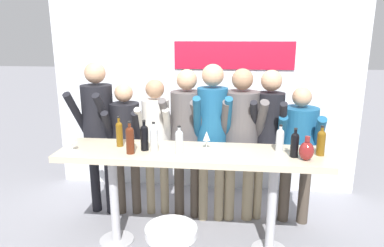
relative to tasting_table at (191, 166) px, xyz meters
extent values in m
plane|color=gray|center=(0.00, 0.00, -0.89)|extent=(40.00, 40.00, 0.00)
cube|color=silver|center=(0.00, 1.52, 0.48)|extent=(4.17, 0.10, 2.75)
cube|color=#B2142D|center=(0.40, 1.46, 0.98)|extent=(1.56, 0.02, 0.36)
cube|color=beige|center=(0.00, 0.00, 0.12)|extent=(2.57, 0.62, 0.06)
cylinder|color=#B2B2B7|center=(-0.80, 0.00, -0.38)|extent=(0.09, 0.09, 0.98)
cylinder|color=#B2B2B7|center=(-0.80, 0.00, -0.88)|extent=(0.36, 0.36, 0.02)
cylinder|color=#B2B2B7|center=(0.80, 0.00, -0.38)|extent=(0.09, 0.09, 0.98)
cylinder|color=white|center=(-0.08, -0.70, -0.30)|extent=(0.42, 0.42, 0.07)
cylinder|color=black|center=(-1.26, 0.63, -0.45)|extent=(0.11, 0.11, 0.88)
cylinder|color=black|center=(-1.06, 0.61, -0.45)|extent=(0.11, 0.11, 0.88)
cylinder|color=black|center=(-1.16, 0.62, 0.34)|extent=(0.39, 0.39, 0.70)
sphere|color=tan|center=(-1.16, 0.62, 0.82)|extent=(0.24, 0.24, 0.24)
cylinder|color=black|center=(-1.34, 0.46, 0.39)|extent=(0.13, 0.42, 0.53)
cylinder|color=black|center=(-1.01, 0.43, 0.39)|extent=(0.13, 0.42, 0.53)
cylinder|color=#473D33|center=(-0.93, 0.61, -0.51)|extent=(0.11, 0.11, 0.77)
cylinder|color=#473D33|center=(-0.75, 0.63, -0.51)|extent=(0.11, 0.11, 0.77)
cylinder|color=black|center=(-0.84, 0.62, 0.18)|extent=(0.38, 0.38, 0.61)
sphere|color=tan|center=(-0.84, 0.62, 0.60)|extent=(0.21, 0.21, 0.21)
cylinder|color=black|center=(-0.98, 0.45, 0.22)|extent=(0.13, 0.37, 0.47)
cylinder|color=black|center=(-0.66, 0.49, 0.22)|extent=(0.13, 0.37, 0.47)
cylinder|color=gray|center=(-0.57, 0.65, -0.50)|extent=(0.10, 0.10, 0.79)
cylinder|color=gray|center=(-0.40, 0.66, -0.50)|extent=(0.10, 0.10, 0.79)
cylinder|color=beige|center=(-0.48, 0.65, 0.21)|extent=(0.34, 0.34, 0.63)
sphere|color=#9E7556|center=(-0.48, 0.65, 0.65)|extent=(0.21, 0.21, 0.21)
cylinder|color=beige|center=(-0.62, 0.49, 0.26)|extent=(0.10, 0.37, 0.48)
cylinder|color=beige|center=(-0.33, 0.51, 0.26)|extent=(0.10, 0.37, 0.48)
cylinder|color=#473D33|center=(-0.22, 0.65, -0.47)|extent=(0.12, 0.12, 0.85)
cylinder|color=#473D33|center=(-0.02, 0.62, -0.47)|extent=(0.12, 0.12, 0.85)
cylinder|color=#514C4C|center=(-0.12, 0.64, 0.29)|extent=(0.42, 0.42, 0.67)
sphere|color=tan|center=(-0.12, 0.64, 0.76)|extent=(0.23, 0.23, 0.23)
cylinder|color=#514C4C|center=(-0.32, 0.51, 0.34)|extent=(0.15, 0.41, 0.52)
cylinder|color=#514C4C|center=(0.03, 0.45, 0.34)|extent=(0.15, 0.41, 0.52)
cylinder|color=gray|center=(0.08, 0.56, -0.45)|extent=(0.11, 0.11, 0.88)
cylinder|color=gray|center=(0.26, 0.57, -0.45)|extent=(0.11, 0.11, 0.88)
cylinder|color=#19517A|center=(0.17, 0.57, 0.33)|extent=(0.35, 0.35, 0.70)
sphere|color=tan|center=(0.17, 0.57, 0.82)|extent=(0.24, 0.24, 0.24)
cylinder|color=#19517A|center=(0.02, 0.39, 0.38)|extent=(0.10, 0.41, 0.53)
cylinder|color=#19517A|center=(0.34, 0.41, 0.38)|extent=(0.10, 0.41, 0.53)
cylinder|color=gray|center=(0.38, 0.60, -0.47)|extent=(0.13, 0.13, 0.86)
cylinder|color=gray|center=(0.60, 0.62, -0.47)|extent=(0.13, 0.13, 0.86)
cylinder|color=#514C4C|center=(0.49, 0.61, 0.30)|extent=(0.43, 0.43, 0.68)
sphere|color=#9E7556|center=(0.49, 0.61, 0.77)|extent=(0.23, 0.23, 0.23)
cylinder|color=#514C4C|center=(0.32, 0.43, 0.35)|extent=(0.13, 0.41, 0.53)
cylinder|color=#514C4C|center=(0.69, 0.47, 0.35)|extent=(0.13, 0.41, 0.53)
cylinder|color=gray|center=(0.72, 0.66, -0.47)|extent=(0.10, 0.10, 0.85)
cylinder|color=gray|center=(0.88, 0.63, -0.47)|extent=(0.10, 0.10, 0.85)
cylinder|color=black|center=(0.80, 0.65, 0.29)|extent=(0.36, 0.36, 0.67)
sphere|color=tan|center=(0.80, 0.65, 0.76)|extent=(0.23, 0.23, 0.23)
cylinder|color=black|center=(0.63, 0.51, 0.34)|extent=(0.14, 0.40, 0.51)
cylinder|color=black|center=(0.92, 0.46, 0.34)|extent=(0.14, 0.40, 0.51)
cylinder|color=#473D33|center=(1.02, 0.65, -0.51)|extent=(0.13, 0.13, 0.76)
cylinder|color=#473D33|center=(1.24, 0.62, -0.51)|extent=(0.13, 0.13, 0.76)
cylinder|color=#19517A|center=(1.13, 0.63, 0.17)|extent=(0.44, 0.44, 0.60)
sphere|color=tan|center=(1.13, 0.63, 0.59)|extent=(0.21, 0.21, 0.21)
cylinder|color=#19517A|center=(0.93, 0.51, 0.21)|extent=(0.14, 0.38, 0.47)
cylinder|color=#19517A|center=(1.30, 0.46, 0.21)|extent=(0.14, 0.38, 0.47)
cylinder|color=#B7BCC1|center=(-0.10, -0.08, 0.25)|extent=(0.08, 0.08, 0.19)
sphere|color=#B7BCC1|center=(-0.10, -0.08, 0.34)|extent=(0.08, 0.08, 0.08)
cylinder|color=#B7BCC1|center=(-0.10, -0.08, 0.37)|extent=(0.03, 0.03, 0.07)
cylinder|color=black|center=(-0.10, -0.08, 0.41)|extent=(0.03, 0.03, 0.01)
cylinder|color=brown|center=(1.21, 0.02, 0.25)|extent=(0.08, 0.08, 0.20)
sphere|color=brown|center=(1.21, 0.02, 0.35)|extent=(0.08, 0.08, 0.08)
cylinder|color=brown|center=(1.21, 0.02, 0.38)|extent=(0.03, 0.03, 0.07)
cylinder|color=black|center=(1.21, 0.02, 0.43)|extent=(0.03, 0.03, 0.01)
cylinder|color=#B7BCC1|center=(-0.35, -0.06, 0.25)|extent=(0.07, 0.07, 0.21)
sphere|color=#B7BCC1|center=(-0.35, -0.06, 0.36)|extent=(0.07, 0.07, 0.07)
cylinder|color=#B7BCC1|center=(-0.35, -0.06, 0.39)|extent=(0.03, 0.03, 0.07)
cylinder|color=black|center=(-0.35, -0.06, 0.44)|extent=(0.03, 0.03, 0.02)
cylinder|color=black|center=(0.96, -0.06, 0.25)|extent=(0.07, 0.07, 0.19)
sphere|color=black|center=(0.96, -0.06, 0.34)|extent=(0.07, 0.07, 0.07)
cylinder|color=black|center=(0.96, -0.06, 0.38)|extent=(0.03, 0.03, 0.07)
cylinder|color=black|center=(0.96, -0.06, 0.42)|extent=(0.03, 0.03, 0.01)
cylinder|color=#B7BCC1|center=(0.84, 0.09, 0.24)|extent=(0.07, 0.07, 0.18)
sphere|color=#B7BCC1|center=(0.84, 0.09, 0.34)|extent=(0.07, 0.07, 0.07)
cylinder|color=#B7BCC1|center=(0.84, 0.09, 0.37)|extent=(0.03, 0.03, 0.07)
cylinder|color=black|center=(0.84, 0.09, 0.41)|extent=(0.03, 0.03, 0.01)
cylinder|color=brown|center=(-0.73, 0.07, 0.26)|extent=(0.07, 0.07, 0.22)
sphere|color=brown|center=(-0.73, 0.07, 0.37)|extent=(0.07, 0.07, 0.07)
cylinder|color=brown|center=(-0.73, 0.07, 0.41)|extent=(0.03, 0.03, 0.08)
cylinder|color=black|center=(-0.73, 0.07, 0.45)|extent=(0.03, 0.03, 0.02)
cylinder|color=black|center=(-0.45, -0.02, 0.26)|extent=(0.08, 0.08, 0.21)
sphere|color=black|center=(-0.45, -0.02, 0.36)|extent=(0.08, 0.08, 0.08)
cylinder|color=black|center=(-0.45, -0.02, 0.40)|extent=(0.03, 0.03, 0.07)
cylinder|color=black|center=(-0.45, -0.02, 0.44)|extent=(0.03, 0.03, 0.02)
cylinder|color=#4C1E0F|center=(-0.56, -0.13, 0.26)|extent=(0.08, 0.08, 0.22)
sphere|color=#4C1E0F|center=(-0.56, -0.13, 0.37)|extent=(0.08, 0.08, 0.08)
cylinder|color=#4C1E0F|center=(-0.56, -0.13, 0.41)|extent=(0.03, 0.03, 0.08)
cylinder|color=black|center=(-0.56, -0.13, 0.46)|extent=(0.03, 0.03, 0.02)
cylinder|color=silver|center=(-1.14, -0.12, 0.15)|extent=(0.06, 0.06, 0.01)
cylinder|color=silver|center=(-1.14, -0.12, 0.20)|extent=(0.01, 0.01, 0.08)
cone|color=silver|center=(-1.14, -0.12, 0.28)|extent=(0.07, 0.07, 0.09)
cylinder|color=silver|center=(0.14, 0.08, 0.15)|extent=(0.06, 0.06, 0.01)
cylinder|color=silver|center=(0.14, 0.08, 0.20)|extent=(0.01, 0.01, 0.08)
cone|color=silver|center=(0.14, 0.08, 0.28)|extent=(0.07, 0.07, 0.09)
ellipsoid|color=maroon|center=(1.05, -0.13, 0.24)|extent=(0.13, 0.13, 0.17)
cylinder|color=maroon|center=(1.05, -0.13, 0.35)|extent=(0.04, 0.04, 0.05)
camera|label=1|loc=(0.36, -3.10, 1.23)|focal=32.00mm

